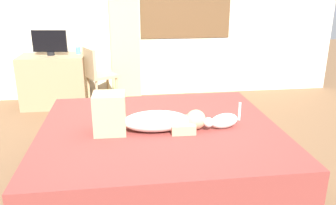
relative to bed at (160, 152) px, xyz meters
The scene contains 10 objects.
ground_plane 0.26m from the bed, 135.89° to the left, with size 16.00×16.00×0.00m, color brown.
back_wall_with_window 2.88m from the bed, 91.13° to the left, with size 6.40×0.14×2.90m.
bed is the anchor object (origin of this frame).
person_lying 0.40m from the bed, 149.94° to the right, with size 0.94×0.29×0.34m.
cat 0.63m from the bed, 11.56° to the right, with size 0.35×0.18×0.21m.
desk 2.56m from the bed, 120.21° to the left, with size 0.90×0.56×0.74m.
tv_monitor 2.65m from the bed, 120.37° to the left, with size 0.48×0.10×0.35m.
cup 2.51m from the bed, 112.19° to the left, with size 0.07×0.07×0.10m, color teal.
chair_by_desk 2.16m from the bed, 108.03° to the left, with size 0.51×0.51×0.86m.
curtain_left 2.68m from the bed, 95.66° to the left, with size 0.44×0.06×2.42m, color #ADCC75.
Camera 1 is at (-0.22, -2.82, 1.63)m, focal length 36.57 mm.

